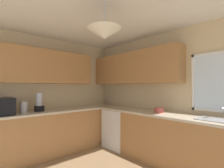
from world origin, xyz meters
The scene contains 9 objects.
room_shell centered at (-0.81, 0.58, 1.79)m, with size 4.25×3.51×2.54m.
counter_run_left centered at (-1.76, 0.00, 0.45)m, with size 0.65×3.12×0.89m.
counter_run_back centered at (0.21, 1.39, 0.45)m, with size 3.34×0.65×0.89m.
dishwasher centered at (-1.10, 1.36, 0.42)m, with size 0.60×0.60×0.85m, color white.
microwave centered at (-1.76, -0.85, 1.04)m, with size 0.48×0.36×0.29m, color black.
kettle centered at (-1.74, -0.51, 0.99)m, with size 0.14×0.14×0.20m, color #B7B7BC.
sink_assembly centered at (0.93, 1.39, 0.90)m, with size 0.62×0.40×0.19m.
bowl centered at (-0.09, 1.39, 0.94)m, with size 0.17×0.17×0.09m, color #B74C42.
blender_appliance centered at (-1.76, -0.22, 1.05)m, with size 0.15×0.15×0.36m.
Camera 1 is at (1.63, -1.33, 1.37)m, focal length 26.50 mm.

